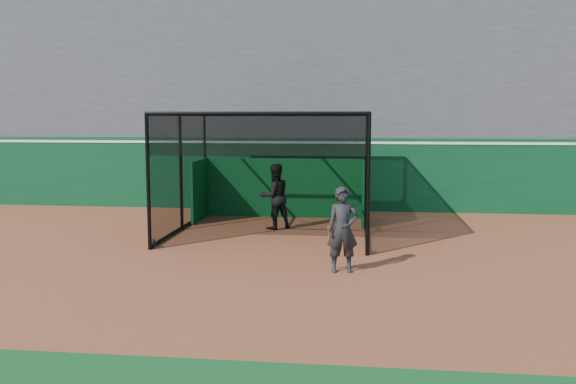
# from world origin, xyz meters

# --- Properties ---
(ground) EXTENTS (120.00, 120.00, 0.00)m
(ground) POSITION_xyz_m (0.00, 0.00, 0.00)
(ground) COLOR brown
(ground) RESTS_ON ground
(outfield_wall) EXTENTS (50.00, 0.50, 2.50)m
(outfield_wall) POSITION_xyz_m (0.00, 8.50, 1.29)
(outfield_wall) COLOR #0B3D1E
(outfield_wall) RESTS_ON ground
(grandstand) EXTENTS (50.00, 7.85, 8.95)m
(grandstand) POSITION_xyz_m (0.00, 12.27, 4.48)
(grandstand) COLOR #4C4C4F
(grandstand) RESTS_ON ground
(batting_cage) EXTENTS (5.34, 5.47, 3.29)m
(batting_cage) POSITION_xyz_m (0.25, 4.18, 1.64)
(batting_cage) COLOR black
(batting_cage) RESTS_ON ground
(batter) EXTENTS (1.16, 1.11, 1.88)m
(batter) POSITION_xyz_m (0.25, 4.64, 0.94)
(batter) COLOR black
(batter) RESTS_ON ground
(on_deck_player) EXTENTS (0.71, 0.53, 1.78)m
(on_deck_player) POSITION_xyz_m (2.35, -0.13, 0.89)
(on_deck_player) COLOR black
(on_deck_player) RESTS_ON ground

